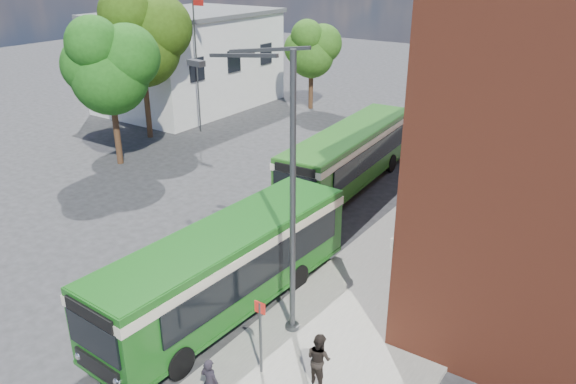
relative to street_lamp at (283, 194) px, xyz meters
The scene contains 14 objects.
ground 7.10m from the street_lamp, 157.54° to the left, with size 120.00×120.00×0.00m, color #27272A.
pavement 11.27m from the street_lamp, 77.80° to the left, with size 6.00×48.00×0.15m, color gray.
kerb_line 11.12m from the street_lamp, 95.07° to the left, with size 0.12×48.00×0.01m, color beige.
white_building 30.38m from the street_lamp, 138.79° to the left, with size 9.40×13.40×7.30m.
flagpole 22.89m from the street_lamp, 139.05° to the left, with size 0.95×0.10×9.00m.
street_lamp is the anchor object (origin of this frame).
bus_stop_sign 4.02m from the street_lamp, 70.87° to the right, with size 0.35×0.08×2.52m.
bus_front 3.67m from the street_lamp, behind, with size 3.06×10.65×3.02m.
bus_rear 13.25m from the street_lamp, 109.02° to the left, with size 3.27×11.81×3.02m.
pedestrian_a 5.60m from the street_lamp, 83.80° to the right, with size 0.54×0.36×1.49m, color black.
pedestrian_b 4.78m from the street_lamp, 34.79° to the right, with size 0.78×0.61×1.61m, color black.
tree_left 18.43m from the street_lamp, 155.89° to the left, with size 4.99×4.74×8.42m.
tree_mid 22.73m from the street_lamp, 147.82° to the left, with size 5.73×5.45×9.67m.
tree_right 28.53m from the street_lamp, 120.33° to the left, with size 4.08×3.88×6.89m.
Camera 1 is at (13.52, -14.44, 11.28)m, focal length 35.00 mm.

